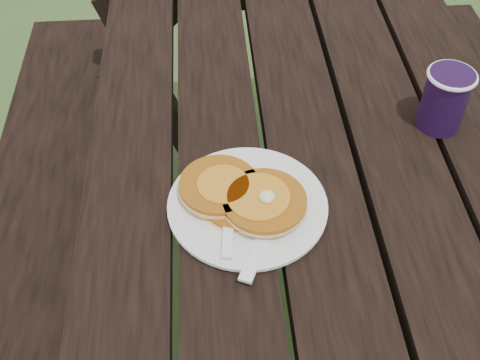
{
  "coord_description": "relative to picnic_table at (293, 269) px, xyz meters",
  "views": [
    {
      "loc": [
        -0.17,
        -0.74,
        1.46
      ],
      "look_at": [
        -0.13,
        -0.13,
        0.8
      ],
      "focal_mm": 45.0,
      "sensor_mm": 36.0,
      "label": 1
    }
  ],
  "objects": [
    {
      "name": "ground",
      "position": [
        0.0,
        0.0,
        -0.37
      ],
      "size": [
        60.0,
        60.0,
        0.0
      ],
      "primitive_type": "plane",
      "color": "#2D4A1F",
      "rests_on": "ground"
    },
    {
      "name": "picnic_table",
      "position": [
        0.0,
        0.0,
        0.0
      ],
      "size": [
        1.36,
        1.8,
        0.75
      ],
      "color": "black",
      "rests_on": "ground"
    },
    {
      "name": "plate",
      "position": [
        -0.12,
        -0.14,
        0.39
      ],
      "size": [
        0.27,
        0.27,
        0.01
      ],
      "primitive_type": "cylinder",
      "rotation": [
        0.0,
        0.0,
        -0.12
      ],
      "color": "white",
      "rests_on": "picnic_table"
    },
    {
      "name": "pancake_stack",
      "position": [
        -0.12,
        -0.13,
        0.41
      ],
      "size": [
        0.19,
        0.16,
        0.04
      ],
      "rotation": [
        0.0,
        0.0,
        -0.23
      ],
      "color": "#B06313",
      "rests_on": "plate"
    },
    {
      "name": "knife",
      "position": [
        -0.09,
        -0.2,
        0.39
      ],
      "size": [
        0.09,
        0.17,
        0.0
      ],
      "primitive_type": "cube",
      "rotation": [
        0.0,
        0.0,
        -0.42
      ],
      "color": "white",
      "rests_on": "plate"
    },
    {
      "name": "fork",
      "position": [
        -0.15,
        -0.19,
        0.4
      ],
      "size": [
        0.05,
        0.16,
        0.01
      ],
      "primitive_type": null,
      "rotation": [
        0.0,
        0.0,
        -0.11
      ],
      "color": "white",
      "rests_on": "plate"
    },
    {
      "name": "coffee_cup",
      "position": [
        0.24,
        0.03,
        0.44
      ],
      "size": [
        0.08,
        0.08,
        0.11
      ],
      "rotation": [
        0.0,
        0.0,
        0.16
      ],
      "color": "black",
      "rests_on": "picnic_table"
    }
  ]
}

